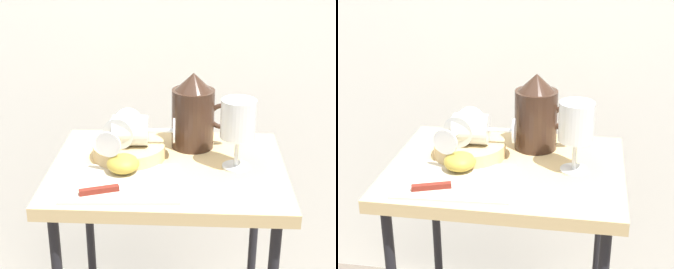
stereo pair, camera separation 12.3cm
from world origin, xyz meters
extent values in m
cube|color=tan|center=(0.00, 0.00, 0.70)|extent=(0.55, 0.43, 0.03)
cylinder|color=black|center=(-0.24, 0.18, 0.34)|extent=(0.02, 0.02, 0.69)
cylinder|color=black|center=(0.24, 0.18, 0.34)|extent=(0.02, 0.02, 0.69)
cube|color=beige|center=(-0.10, -0.10, 0.72)|extent=(0.26, 0.20, 0.00)
cylinder|color=tan|center=(-0.10, 0.04, 0.74)|extent=(0.18, 0.18, 0.03)
cylinder|color=#382319|center=(0.06, 0.12, 0.79)|extent=(0.11, 0.11, 0.15)
cylinder|color=#B23819|center=(0.06, 0.12, 0.76)|extent=(0.10, 0.10, 0.08)
cone|color=#382319|center=(0.06, 0.12, 0.89)|extent=(0.09, 0.09, 0.04)
torus|color=#382319|center=(0.13, 0.12, 0.80)|extent=(0.07, 0.01, 0.07)
cylinder|color=silver|center=(0.16, 0.00, 0.72)|extent=(0.06, 0.06, 0.00)
cylinder|color=silver|center=(0.16, 0.00, 0.76)|extent=(0.01, 0.01, 0.07)
cylinder|color=silver|center=(0.16, 0.00, 0.84)|extent=(0.08, 0.08, 0.09)
cylinder|color=#B23819|center=(0.16, 0.00, 0.82)|extent=(0.07, 0.07, 0.05)
cylinder|color=silver|center=(-0.09, 0.04, 0.79)|extent=(0.09, 0.08, 0.07)
cylinder|color=silver|center=(-0.02, 0.04, 0.79)|extent=(0.06, 0.01, 0.01)
cylinder|color=silver|center=(0.01, 0.04, 0.79)|extent=(0.01, 0.06, 0.06)
cylinder|color=silver|center=(-0.11, 0.05, 0.79)|extent=(0.09, 0.10, 0.08)
cylinder|color=silver|center=(-0.12, -0.02, 0.79)|extent=(0.02, 0.06, 0.01)
cylinder|color=silver|center=(-0.13, -0.05, 0.79)|extent=(0.06, 0.02, 0.06)
ellipsoid|color=#B29938|center=(-0.10, -0.05, 0.74)|extent=(0.07, 0.07, 0.04)
cube|color=silver|center=(-0.04, -0.11, 0.72)|extent=(0.13, 0.06, 0.00)
cube|color=maroon|center=(-0.14, -0.15, 0.73)|extent=(0.08, 0.04, 0.01)
camera|label=1|loc=(0.06, -1.14, 1.27)|focal=57.12mm
camera|label=2|loc=(0.18, -1.12, 1.27)|focal=57.12mm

